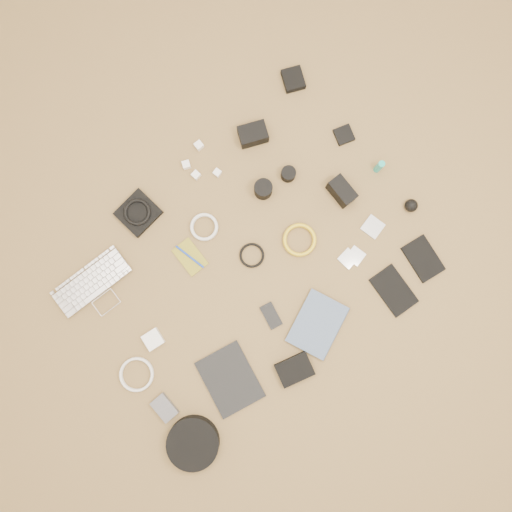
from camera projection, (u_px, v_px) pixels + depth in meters
room_shell at (247, 226)px, 0.76m from camera, size 4.04×4.04×2.58m
laptop at (99, 291)px, 1.99m from camera, size 0.32×0.23×0.02m
headphone_pouch at (138, 213)px, 2.02m from camera, size 0.16×0.15×0.03m
headphones at (137, 212)px, 2.00m from camera, size 0.14×0.14×0.01m
charger_a at (196, 175)px, 2.03m from camera, size 0.03×0.03×0.03m
charger_b at (186, 165)px, 2.03m from camera, size 0.04×0.04×0.03m
charger_c at (199, 145)px, 2.04m from camera, size 0.03×0.03×0.03m
charger_d at (217, 173)px, 2.03m from camera, size 0.03×0.03×0.03m
dslr_camera at (253, 134)px, 2.02m from camera, size 0.14×0.12×0.07m
lens_pouch at (293, 79)px, 2.06m from camera, size 0.11×0.12×0.03m
notebook_olive at (190, 257)px, 2.01m from camera, size 0.09×0.14×0.01m
pen_blue at (190, 257)px, 2.00m from camera, size 0.04×0.14×0.01m
cable_white_a at (204, 227)px, 2.02m from camera, size 0.15×0.15×0.01m
lens_a at (263, 189)px, 2.00m from camera, size 0.10×0.10×0.08m
lens_b at (288, 174)px, 2.01m from camera, size 0.07×0.07×0.05m
card_reader at (344, 135)px, 2.05m from camera, size 0.09×0.09×0.02m
power_brick at (153, 339)px, 1.97m from camera, size 0.08×0.08×0.03m
cable_white_b at (137, 374)px, 1.97m from camera, size 0.18×0.18×0.01m
cable_black at (252, 255)px, 2.01m from camera, size 0.11×0.11×0.01m
cable_yellow at (299, 240)px, 2.01m from camera, size 0.17×0.17×0.02m
flash at (342, 191)px, 1.99m from camera, size 0.06×0.12×0.09m
lens_cleaner at (379, 167)px, 2.00m from camera, size 0.03×0.03×0.09m
battery_charger at (165, 408)px, 1.95m from camera, size 0.07×0.10×0.03m
tablet at (230, 379)px, 1.97m from camera, size 0.24×0.28×0.01m
phone at (271, 316)px, 1.99m from camera, size 0.07×0.11×0.01m
filter_case_left at (348, 259)px, 2.01m from camera, size 0.07×0.07×0.01m
filter_case_mid at (356, 256)px, 2.01m from camera, size 0.07×0.07×0.01m
filter_case_right at (373, 227)px, 2.02m from camera, size 0.09×0.09×0.01m
air_blower at (411, 206)px, 2.01m from camera, size 0.06×0.06×0.05m
headphone_case at (193, 443)px, 1.93m from camera, size 0.26×0.26×0.06m
drive_case at (295, 369)px, 1.96m from camera, size 0.16×0.13×0.03m
paperback at (337, 335)px, 1.98m from camera, size 0.28×0.25×0.02m
notebook_black_a at (394, 291)px, 2.00m from camera, size 0.13×0.19×0.01m
notebook_black_b at (423, 259)px, 2.01m from camera, size 0.13×0.18×0.01m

